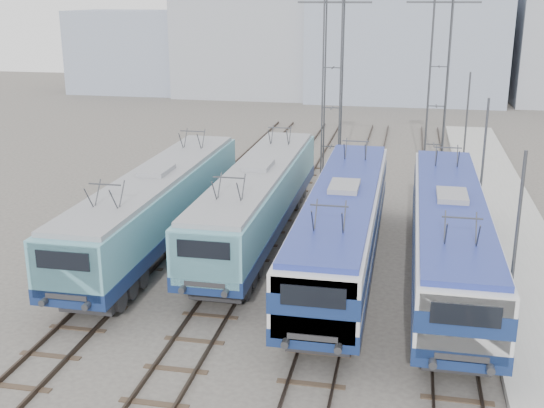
% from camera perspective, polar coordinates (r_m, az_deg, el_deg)
% --- Properties ---
extents(ground, '(160.00, 160.00, 0.00)m').
position_cam_1_polar(ground, '(24.42, -1.38, -11.88)').
color(ground, '#514C47').
extents(platform, '(4.00, 70.00, 0.30)m').
position_cam_1_polar(platform, '(31.56, 20.53, -5.77)').
color(platform, '#9E9E99').
rests_on(platform, ground).
extents(locomotive_far_left, '(2.93, 18.54, 3.49)m').
position_cam_1_polar(locomotive_far_left, '(32.87, -9.65, 0.01)').
color(locomotive_far_left, navy).
rests_on(locomotive_far_left, ground).
extents(locomotive_center_left, '(2.93, 18.49, 3.48)m').
position_cam_1_polar(locomotive_center_left, '(33.44, -1.21, 0.54)').
color(locomotive_center_left, navy).
rests_on(locomotive_center_left, ground).
extents(locomotive_center_right, '(2.96, 18.75, 3.53)m').
position_cam_1_polar(locomotive_center_right, '(29.79, 5.94, -1.47)').
color(locomotive_center_right, navy).
rests_on(locomotive_center_right, ground).
extents(locomotive_far_right, '(2.94, 18.59, 3.50)m').
position_cam_1_polar(locomotive_far_right, '(29.38, 14.63, -2.26)').
color(locomotive_far_right, navy).
rests_on(locomotive_far_right, ground).
extents(catenary_tower_west, '(4.50, 1.20, 12.00)m').
position_cam_1_polar(catenary_tower_west, '(43.39, 5.09, 10.17)').
color(catenary_tower_west, '#3F4247').
rests_on(catenary_tower_west, ground).
extents(catenary_tower_east, '(4.50, 1.20, 12.00)m').
position_cam_1_polar(catenary_tower_east, '(45.15, 13.74, 10.02)').
color(catenary_tower_east, '#3F4247').
rests_on(catenary_tower_east, ground).
extents(mast_front, '(0.12, 0.12, 7.00)m').
position_cam_1_polar(mast_front, '(24.58, 19.66, -3.74)').
color(mast_front, '#3F4247').
rests_on(mast_front, ground).
extents(mast_mid, '(0.12, 0.12, 7.00)m').
position_cam_1_polar(mast_mid, '(36.00, 17.20, 2.95)').
color(mast_mid, '#3F4247').
rests_on(mast_mid, ground).
extents(mast_rear, '(0.12, 0.12, 7.00)m').
position_cam_1_polar(mast_rear, '(47.70, 15.93, 6.39)').
color(mast_rear, '#3F4247').
rests_on(mast_rear, ground).
extents(building_west, '(18.00, 12.00, 14.00)m').
position_cam_1_polar(building_west, '(85.06, -1.39, 13.83)').
color(building_west, '#9298A2').
rests_on(building_west, ground).
extents(building_center, '(22.00, 14.00, 18.00)m').
position_cam_1_polar(building_center, '(82.87, 11.26, 14.82)').
color(building_center, '#8792A8').
rests_on(building_center, ground).
extents(building_far_west, '(14.00, 10.00, 10.00)m').
position_cam_1_polar(building_far_west, '(90.09, -11.59, 12.41)').
color(building_far_west, '#8792A8').
rests_on(building_far_west, ground).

